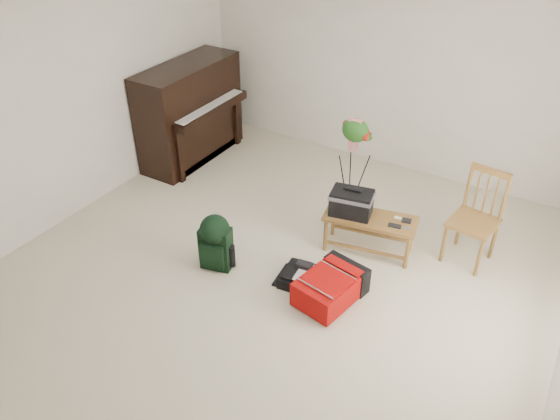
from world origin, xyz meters
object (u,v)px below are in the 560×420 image
Objects in this scene: red_suitcase at (333,284)px; black_duffel at (306,278)px; piano at (191,114)px; dining_chair at (475,219)px; bench at (358,206)px; flower_stand at (352,168)px; green_backpack at (215,240)px.

black_duffel is (-0.29, 0.03, -0.08)m from red_suitcase.
red_suitcase is at bearing -28.14° from piano.
dining_chair reaches higher than black_duffel.
dining_chair reaches higher than bench.
piano is 3.71m from dining_chair.
bench reaches higher than red_suitcase.
dining_chair is 1.54m from red_suitcase.
bench is 0.63m from flower_stand.
dining_chair is 1.37m from flower_stand.
green_backpack is (-0.88, -0.23, 0.25)m from black_duffel.
piano is 2.55× the size of green_backpack.
dining_chair is 1.96× the size of black_duffel.
bench is 1.44m from green_backpack.
dining_chair is (3.69, -0.28, -0.13)m from piano.
green_backpack reaches higher than red_suitcase.
piano is 2.74m from bench.
piano is 2.36m from green_backpack.
flower_stand reaches higher than green_backpack.
red_suitcase is 1.21× the size of green_backpack.
black_duffel is at bearing 0.57° from green_backpack.
bench is at bearing 110.67° from red_suitcase.
piano reaches higher than bench.
black_duffel is at bearing -30.39° from piano.
green_backpack is at bearing -137.62° from dining_chair.
flower_stand is at bearing 109.82° from bench.
piano is 3.19m from red_suitcase.
piano reaches higher than red_suitcase.
green_backpack is (-1.17, -0.20, 0.18)m from red_suitcase.
bench is at bearing -150.32° from dining_chair.
black_duffel is (-1.19, -1.18, -0.40)m from dining_chair.
red_suitcase is 0.60× the size of flower_stand.
green_backpack is at bearing -117.11° from flower_stand.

